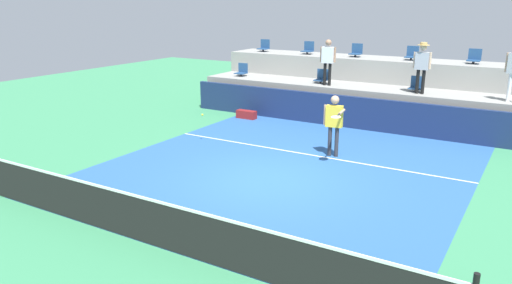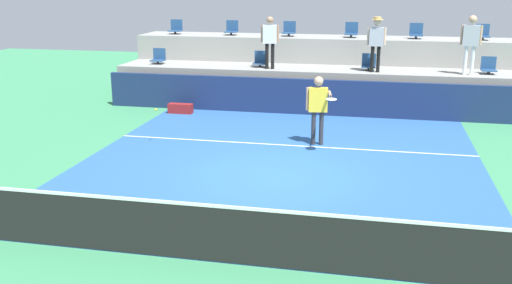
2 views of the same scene
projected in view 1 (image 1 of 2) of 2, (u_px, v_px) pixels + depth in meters
name	position (u px, v px, depth m)	size (l,w,h in m)	color
ground_plane	(267.00, 180.00, 12.10)	(40.00, 40.00, 0.00)	#388456
court_inner_paint	(286.00, 168.00, 12.93)	(9.00, 10.00, 0.01)	#285693
court_service_line	(309.00, 155.00, 14.08)	(9.00, 0.06, 0.00)	white
tennis_net	(155.00, 221.00, 8.67)	(10.48, 0.08, 1.07)	black
sponsor_backboard	(354.00, 112.00, 16.90)	(13.00, 0.16, 1.10)	navy
seating_tier_lower	(366.00, 104.00, 17.95)	(13.00, 1.80, 1.25)	gray
seating_tier_upper	(382.00, 85.00, 19.32)	(13.00, 1.80, 2.10)	gray
stadium_chair_lower_far_left	(242.00, 71.00, 20.30)	(0.44, 0.40, 0.52)	#2D2D33
stadium_chair_lower_left	(322.00, 77.00, 18.54)	(0.44, 0.40, 0.52)	#2D2D33
stadium_chair_lower_right	(416.00, 85.00, 16.80)	(0.44, 0.40, 0.52)	#2D2D33
stadium_chair_upper_far_left	(264.00, 46.00, 21.54)	(0.44, 0.40, 0.52)	#2D2D33
stadium_chair_upper_left	(308.00, 49.00, 20.49)	(0.44, 0.40, 0.52)	#2D2D33
stadium_chair_upper_mid_left	(356.00, 51.00, 19.46)	(0.44, 0.40, 0.52)	#2D2D33
stadium_chair_upper_mid_right	(412.00, 54.00, 18.38)	(0.44, 0.40, 0.52)	#2D2D33
stadium_chair_upper_right	(474.00, 58.00, 17.32)	(0.44, 0.40, 0.52)	#2D2D33
tennis_player	(334.00, 120.00, 13.63)	(0.85, 1.18, 1.74)	#2D2D33
spectator_in_white	(328.00, 58.00, 17.82)	(0.59, 0.24, 1.66)	black
spectator_with_hat	(422.00, 63.00, 16.16)	(0.58, 0.40, 1.69)	black
tennis_ball	(202.00, 115.00, 15.04)	(0.07, 0.07, 0.07)	#CCE033
equipment_bag	(246.00, 115.00, 18.39)	(0.76, 0.28, 0.30)	maroon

